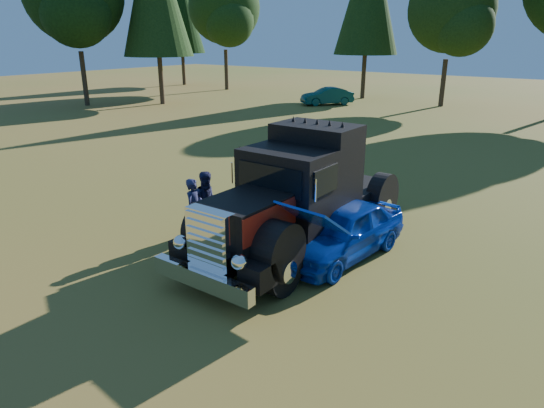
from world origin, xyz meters
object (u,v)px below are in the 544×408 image
Objects in this scene: diamond_t_truck at (296,200)px; spectator_near at (195,209)px; hotrod_coupe at (341,231)px; spectator_far at (208,203)px; distant_teal_car at (327,96)px.

diamond_t_truck is 2.69m from spectator_near.
spectator_near is (-2.44, -1.05, -0.46)m from diamond_t_truck.
diamond_t_truck is 1.70× the size of hotrod_coupe.
hotrod_coupe is at bearing 12.26° from diamond_t_truck.
spectator_far is at bearing -167.51° from hotrod_coupe.
hotrod_coupe is at bearing -20.09° from distant_teal_car.
diamond_t_truck is at bearing -47.46° from spectator_far.
spectator_near reaches higher than distant_teal_car.
spectator_near is at bearing -150.24° from spectator_far.
spectator_far reaches higher than distant_teal_car.
distant_teal_car is (-12.82, 23.68, -0.63)m from diamond_t_truck.
spectator_near is 0.95× the size of spectator_far.
hotrod_coupe is at bearing -47.57° from spectator_far.
distant_teal_car is at bearing 11.72° from spectator_near.
diamond_t_truck is 4.38× the size of spectator_near.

